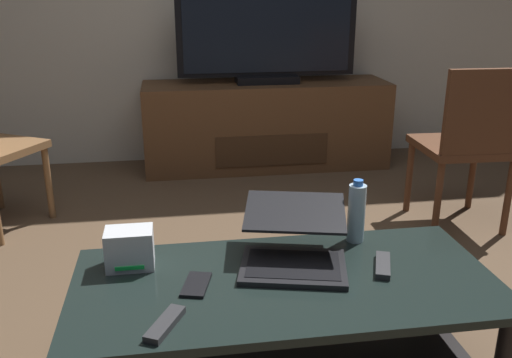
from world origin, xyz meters
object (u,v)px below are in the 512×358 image
object	(u,v)px
media_cabinet	(266,125)
water_bottle_near	(356,212)
tv_remote	(165,324)
dining_chair	(470,140)
soundbar_remote	(383,265)
coffee_table	(285,314)
television	(267,40)
cell_phone	(196,285)
laptop	(294,244)
router_box	(130,248)

from	to	relation	value
media_cabinet	water_bottle_near	bearing A→B (deg)	-91.48
media_cabinet	tv_remote	distance (m)	2.65
dining_chair	soundbar_remote	bearing A→B (deg)	-129.19
coffee_table	media_cabinet	bearing A→B (deg)	81.56
television	soundbar_remote	world-z (taller)	television
cell_phone	water_bottle_near	bearing A→B (deg)	36.91
soundbar_remote	laptop	bearing A→B (deg)	-177.73
media_cabinet	tv_remote	bearing A→B (deg)	-105.56
cell_phone	dining_chair	bearing A→B (deg)	51.67
television	router_box	world-z (taller)	television
water_bottle_near	tv_remote	bearing A→B (deg)	-146.97
dining_chair	router_box	xyz separation A→B (m)	(-1.66, -0.94, -0.03)
router_box	soundbar_remote	bearing A→B (deg)	-9.83
coffee_table	cell_phone	distance (m)	0.30
tv_remote	water_bottle_near	bearing A→B (deg)	60.18
media_cabinet	tv_remote	world-z (taller)	media_cabinet
coffee_table	cell_phone	world-z (taller)	cell_phone
laptop	tv_remote	size ratio (longest dim) A/B	2.81
television	water_bottle_near	distance (m)	2.14
dining_chair	cell_phone	distance (m)	1.83
media_cabinet	television	xyz separation A→B (m)	(0.00, -0.02, 0.59)
router_box	water_bottle_near	world-z (taller)	water_bottle_near
media_cabinet	cell_phone	bearing A→B (deg)	-104.74
coffee_table	router_box	bearing A→B (deg)	161.50
laptop	cell_phone	xyz separation A→B (m)	(-0.32, -0.11, -0.06)
water_bottle_near	soundbar_remote	bearing A→B (deg)	-83.80
television	tv_remote	xyz separation A→B (m)	(-0.71, -2.53, -0.48)
tv_remote	soundbar_remote	xyz separation A→B (m)	(0.68, 0.22, 0.00)
coffee_table	laptop	xyz separation A→B (m)	(0.05, 0.11, 0.18)
coffee_table	tv_remote	bearing A→B (deg)	-151.34
coffee_table	water_bottle_near	xyz separation A→B (m)	(0.29, 0.23, 0.23)
router_box	tv_remote	size ratio (longest dim) A/B	0.93
laptop	soundbar_remote	size ratio (longest dim) A/B	2.81
media_cabinet	laptop	world-z (taller)	media_cabinet
dining_chair	soundbar_remote	xyz separation A→B (m)	(-0.87, -1.07, -0.08)
media_cabinet	soundbar_remote	bearing A→B (deg)	-90.79
water_bottle_near	cell_phone	world-z (taller)	water_bottle_near
coffee_table	cell_phone	xyz separation A→B (m)	(-0.27, 0.00, 0.13)
dining_chair	laptop	world-z (taller)	dining_chair
laptop	cell_phone	world-z (taller)	laptop
coffee_table	media_cabinet	xyz separation A→B (m)	(0.35, 2.35, 0.02)
tv_remote	soundbar_remote	size ratio (longest dim) A/B	1.00
television	laptop	world-z (taller)	television
dining_chair	coffee_table	bearing A→B (deg)	-137.46
dining_chair	water_bottle_near	size ratio (longest dim) A/B	3.89
media_cabinet	cell_phone	world-z (taller)	media_cabinet
laptop	water_bottle_near	world-z (taller)	water_bottle_near
television	cell_phone	distance (m)	2.46
tv_remote	television	bearing A→B (deg)	101.46
water_bottle_near	cell_phone	distance (m)	0.62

